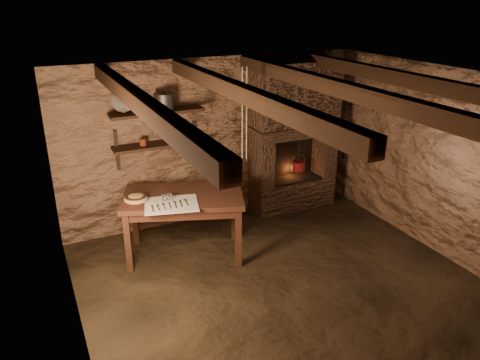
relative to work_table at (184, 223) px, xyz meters
name	(u,v)px	position (x,y,z in m)	size (l,w,h in m)	color
floor	(278,281)	(0.80, -1.07, -0.46)	(4.50, 4.50, 0.00)	black
back_wall	(213,141)	(0.80, 0.93, 0.74)	(4.50, 0.04, 2.40)	brown
front_wall	(416,283)	(0.80, -3.07, 0.74)	(4.50, 0.04, 2.40)	brown
left_wall	(68,230)	(-1.45, -1.07, 0.74)	(0.04, 4.00, 2.40)	brown
right_wall	(432,160)	(3.05, -1.07, 0.74)	(0.04, 4.00, 2.40)	brown
ceiling	(286,79)	(0.80, -1.07, 1.94)	(4.50, 4.00, 0.04)	black
beam_far_left	(140,102)	(-0.70, -1.07, 1.85)	(0.14, 3.95, 0.16)	black
beam_mid_left	(241,93)	(0.30, -1.07, 1.85)	(0.14, 3.95, 0.16)	black
beam_mid_right	(326,85)	(1.30, -1.07, 1.85)	(0.14, 3.95, 0.16)	black
beam_far_right	(398,78)	(2.30, -1.07, 1.85)	(0.14, 3.95, 0.16)	black
shelf_lower	(159,145)	(-0.05, 0.77, 0.84)	(1.25, 0.30, 0.04)	black
shelf_upper	(157,112)	(-0.05, 0.77, 1.29)	(1.25, 0.30, 0.04)	black
hearth	(294,133)	(2.05, 0.70, 0.77)	(1.43, 0.51, 2.30)	#3B271D
work_table	(184,223)	(0.00, 0.00, 0.00)	(1.70, 1.32, 0.85)	black
linen_cloth	(171,204)	(-0.22, -0.23, 0.40)	(0.63, 0.51, 0.01)	silver
pewter_cutlery_row	(172,204)	(-0.22, -0.25, 0.41)	(0.53, 0.20, 0.01)	gray
drinking_glasses	(170,197)	(-0.20, -0.10, 0.44)	(0.20, 0.06, 0.08)	white
stoneware_jug	(214,167)	(0.54, 0.26, 0.60)	(0.16, 0.16, 0.47)	#A87820
wooden_bowl	(136,199)	(-0.58, 0.05, 0.43)	(0.30, 0.30, 0.10)	#9F6D45
iron_stockpot	(165,102)	(0.06, 0.77, 1.41)	(0.27, 0.27, 0.20)	#2E2B28
tin_pan	(123,101)	(-0.46, 0.87, 1.45)	(0.29, 0.29, 0.04)	gray
small_kettle	(179,137)	(0.23, 0.77, 0.91)	(0.15, 0.11, 0.16)	gray
rusty_tin	(143,142)	(-0.27, 0.77, 0.91)	(0.09, 0.09, 0.09)	#5B2012
red_pot	(298,165)	(2.12, 0.65, 0.24)	(0.23, 0.23, 0.54)	maroon
hanging_ropes	(244,114)	(0.85, -0.02, 1.34)	(0.08, 0.08, 1.20)	beige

